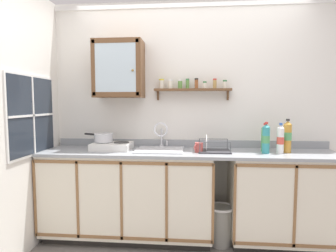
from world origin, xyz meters
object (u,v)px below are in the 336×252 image
(bottle_detergent_teal_0, at_px, (266,139))
(mug, at_px, (199,147))
(bottle_opaque_white_2, at_px, (280,139))
(trash_bin, at_px, (221,224))
(sink, at_px, (160,152))
(dish_rack, at_px, (213,149))
(saucepan, at_px, (103,137))
(hot_plate_stove, at_px, (112,146))
(bottle_soda_green_1, at_px, (265,138))
(bottle_juice_amber_3, at_px, (287,137))
(wall_cabinet, at_px, (119,69))

(bottle_detergent_teal_0, relative_size, mug, 2.81)
(bottle_opaque_white_2, bearing_deg, trash_bin, -178.72)
(sink, bearing_deg, dish_rack, -4.81)
(saucepan, bearing_deg, mug, -6.54)
(hot_plate_stove, bearing_deg, mug, -5.68)
(bottle_opaque_white_2, bearing_deg, dish_rack, 176.24)
(bottle_detergent_teal_0, bearing_deg, mug, 179.80)
(bottle_soda_green_1, relative_size, mug, 2.64)
(saucepan, height_order, bottle_juice_amber_3, bottle_juice_amber_3)
(bottle_detergent_teal_0, xyz_separation_m, dish_rack, (-0.51, 0.05, -0.12))
(sink, distance_m, mug, 0.42)
(hot_plate_stove, xyz_separation_m, bottle_detergent_teal_0, (1.56, -0.09, 0.11))
(bottle_soda_green_1, bearing_deg, dish_rack, -172.77)
(bottle_soda_green_1, distance_m, dish_rack, 0.54)
(bottle_juice_amber_3, relative_size, mug, 3.05)
(bottle_soda_green_1, height_order, bottle_juice_amber_3, bottle_juice_amber_3)
(bottle_juice_amber_3, relative_size, dish_rack, 1.05)
(bottle_detergent_teal_0, height_order, dish_rack, bottle_detergent_teal_0)
(hot_plate_stove, xyz_separation_m, bottle_soda_green_1, (1.58, 0.02, 0.10))
(sink, xyz_separation_m, mug, (0.40, -0.09, 0.07))
(bottle_opaque_white_2, distance_m, bottle_juice_amber_3, 0.10)
(sink, xyz_separation_m, saucepan, (-0.61, 0.02, 0.15))
(bottle_detergent_teal_0, bearing_deg, bottle_opaque_white_2, 3.31)
(bottle_opaque_white_2, bearing_deg, hot_plate_stove, 177.14)
(bottle_opaque_white_2, bearing_deg, bottle_juice_amber_3, 33.85)
(sink, distance_m, bottle_opaque_white_2, 1.20)
(bottle_detergent_teal_0, xyz_separation_m, bottle_opaque_white_2, (0.14, 0.01, -0.01))
(saucepan, bearing_deg, wall_cabinet, 27.20)
(bottle_opaque_white_2, relative_size, wall_cabinet, 0.49)
(bottle_juice_amber_3, bearing_deg, trash_bin, -173.91)
(bottle_soda_green_1, bearing_deg, hot_plate_stove, -179.12)
(saucepan, relative_size, wall_cabinet, 0.58)
(wall_cabinet, bearing_deg, bottle_juice_amber_3, -4.50)
(hot_plate_stove, distance_m, bottle_opaque_white_2, 1.70)
(sink, bearing_deg, saucepan, 177.95)
(sink, xyz_separation_m, dish_rack, (0.54, -0.05, 0.05))
(trash_bin, bearing_deg, hot_plate_stove, 175.12)
(bottle_detergent_teal_0, distance_m, dish_rack, 0.52)
(saucepan, bearing_deg, bottle_juice_amber_3, -1.65)
(hot_plate_stove, relative_size, bottle_juice_amber_3, 1.20)
(mug, relative_size, trash_bin, 0.28)
(hot_plate_stove, xyz_separation_m, saucepan, (-0.10, 0.03, 0.09))
(bottle_opaque_white_2, xyz_separation_m, wall_cabinet, (-1.64, 0.19, 0.71))
(bottle_opaque_white_2, bearing_deg, mug, -179.58)
(hot_plate_stove, distance_m, bottle_soda_green_1, 1.58)
(sink, height_order, bottle_detergent_teal_0, bottle_detergent_teal_0)
(sink, xyz_separation_m, trash_bin, (0.63, -0.10, -0.71))
(saucepan, relative_size, bottle_soda_green_1, 1.22)
(hot_plate_stove, bearing_deg, wall_cabinet, 61.38)
(sink, xyz_separation_m, bottle_detergent_teal_0, (1.05, -0.10, 0.16))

